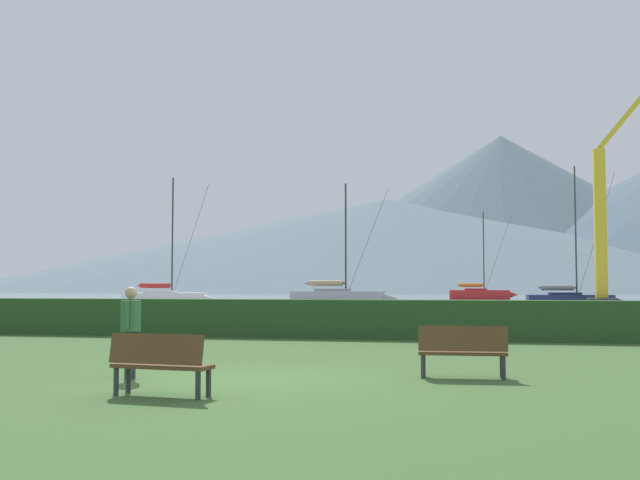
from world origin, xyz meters
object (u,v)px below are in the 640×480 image
sailboat_slip_6 (339,297)px  park_bench_under_tree (463,349)px  sailboat_slip_1 (480,294)px  person_standing_walker (131,324)px  sailboat_slip_2 (166,297)px  sailboat_slip_3 (571,300)px  dock_crane (604,235)px  park_bench_near_path (160,361)px

sailboat_slip_6 → park_bench_under_tree: size_ratio=6.53×
sailboat_slip_1 → person_standing_walker: (-4.78, -87.11, 0.26)m
sailboat_slip_1 → sailboat_slip_2: size_ratio=1.00×
sailboat_slip_1 → person_standing_walker: 87.24m
sailboat_slip_3 → sailboat_slip_6: bearing=168.2°
sailboat_slip_2 → person_standing_walker: bearing=-68.4°
sailboat_slip_1 → sailboat_slip_3: bearing=-82.7°
sailboat_slip_3 → sailboat_slip_6: 18.87m
sailboat_slip_2 → park_bench_under_tree: bearing=-62.3°
sailboat_slip_6 → dock_crane: bearing=-16.9°
sailboat_slip_1 → sailboat_slip_6: 36.64m
sailboat_slip_3 → dock_crane: dock_crane is taller
sailboat_slip_1 → dock_crane: dock_crane is taller
park_bench_near_path → park_bench_under_tree: bearing=44.0°
park_bench_under_tree → dock_crane: bearing=75.4°
dock_crane → park_bench_near_path: bearing=-104.9°
park_bench_under_tree → sailboat_slip_2: bearing=115.3°
sailboat_slip_3 → person_standing_walker: sailboat_slip_3 is taller
person_standing_walker → sailboat_slip_6: bearing=89.4°
sailboat_slip_2 → park_bench_near_path: sailboat_slip_2 is taller
sailboat_slip_1 → sailboat_slip_6: (-11.22, -34.88, 0.04)m
dock_crane → sailboat_slip_6: bearing=163.8°
sailboat_slip_2 → sailboat_slip_6: 14.99m
park_bench_under_tree → sailboat_slip_3: bearing=78.5°
sailboat_slip_2 → park_bench_under_tree: sailboat_slip_2 is taller
park_bench_near_path → dock_crane: (12.82, 48.22, 4.83)m
park_bench_under_tree → dock_crane: dock_crane is taller
sailboat_slip_2 → person_standing_walker: (21.23, -49.76, 0.29)m
sailboat_slip_3 → dock_crane: bearing=-60.9°
sailboat_slip_1 → sailboat_slip_3: 38.38m
sailboat_slip_2 → sailboat_slip_1: bearing=53.7°
sailboat_slip_6 → person_standing_walker: size_ratio=6.35×
sailboat_slip_6 → dock_crane: size_ratio=0.58×
person_standing_walker → sailboat_slip_3: bearing=68.5°
sailboat_slip_1 → sailboat_slip_3: (7.45, -37.65, -0.09)m
sailboat_slip_1 → dock_crane: 42.25m
park_bench_under_tree → sailboat_slip_6: bearing=99.7°
sailboat_slip_6 → park_bench_under_tree: (12.28, -50.91, -0.22)m
sailboat_slip_3 → park_bench_under_tree: 48.56m
sailboat_slip_1 → sailboat_slip_2: (-26.00, -37.35, -0.03)m
sailboat_slip_6 → park_bench_near_path: 54.82m
sailboat_slip_2 → dock_crane: size_ratio=0.62×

